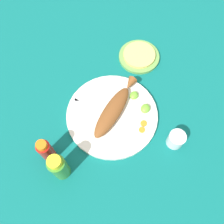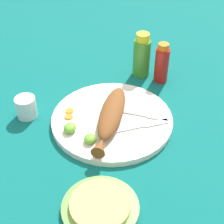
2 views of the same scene
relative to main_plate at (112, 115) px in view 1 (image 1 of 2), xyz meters
name	(u,v)px [view 1 (image 1 of 2)]	position (x,y,z in m)	size (l,w,h in m)	color
ground_plane	(112,116)	(0.00, 0.00, -0.01)	(4.00, 4.00, 0.00)	#0C605B
main_plate	(112,115)	(0.00, 0.00, 0.00)	(0.35, 0.35, 0.02)	white
fried_fish	(114,109)	(-0.01, 0.00, 0.03)	(0.28, 0.07, 0.04)	brown
fork_near	(89,109)	(0.03, -0.09, 0.01)	(0.02, 0.19, 0.00)	silver
fork_far	(95,99)	(-0.02, -0.09, 0.01)	(0.10, 0.17, 0.00)	silver
carrot_slice_near	(142,129)	(0.00, 0.13, 0.01)	(0.02, 0.02, 0.00)	orange
carrot_slice_mid	(144,123)	(-0.03, 0.12, 0.01)	(0.02, 0.02, 0.00)	orange
lime_wedge_main	(145,108)	(-0.08, 0.10, 0.02)	(0.04, 0.03, 0.02)	#6BB233
lime_wedge_side	(134,95)	(-0.11, 0.04, 0.02)	(0.04, 0.03, 0.02)	#6BB233
hot_sauce_bottle_red	(46,151)	(0.25, -0.11, 0.06)	(0.05, 0.05, 0.14)	#B21914
hot_sauce_bottle_green	(59,167)	(0.27, -0.04, 0.06)	(0.06, 0.06, 0.15)	#3D8428
salt_cup	(176,140)	(-0.02, 0.25, 0.02)	(0.06, 0.06, 0.06)	silver
tortilla_plate	(139,57)	(-0.30, -0.04, 0.00)	(0.17, 0.17, 0.01)	#6B9E4C
tortilla_stack	(139,55)	(-0.30, -0.04, 0.01)	(0.14, 0.14, 0.01)	#E0C666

